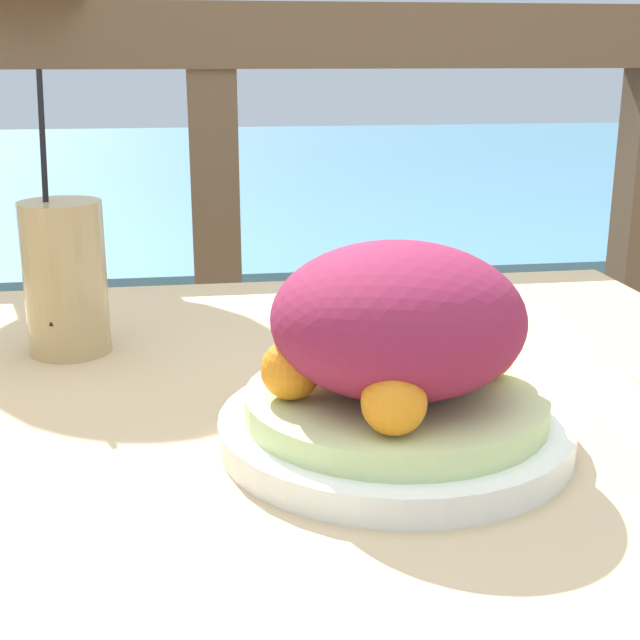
% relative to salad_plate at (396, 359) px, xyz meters
% --- Properties ---
extents(patio_table, '(0.91, 0.79, 0.73)m').
position_rel_salad_plate_xyz_m(patio_table, '(-0.09, 0.07, -0.17)').
color(patio_table, tan).
rests_on(patio_table, ground_plane).
extents(railing_fence, '(2.80, 0.08, 1.05)m').
position_rel_salad_plate_xyz_m(railing_fence, '(-0.09, 0.78, -0.06)').
color(railing_fence, brown).
rests_on(railing_fence, ground_plane).
extents(sea_backdrop, '(12.00, 4.00, 0.54)m').
position_rel_salad_plate_xyz_m(sea_backdrop, '(-0.09, 3.28, -0.52)').
color(sea_backdrop, teal).
rests_on(sea_backdrop, ground_plane).
extents(salad_plate, '(0.24, 0.24, 0.14)m').
position_rel_salad_plate_xyz_m(salad_plate, '(0.00, 0.00, 0.00)').
color(salad_plate, white).
rests_on(salad_plate, patio_table).
extents(drink_glass, '(0.07, 0.07, 0.24)m').
position_rel_salad_plate_xyz_m(drink_glass, '(-0.24, 0.23, 0.01)').
color(drink_glass, tan).
rests_on(drink_glass, patio_table).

